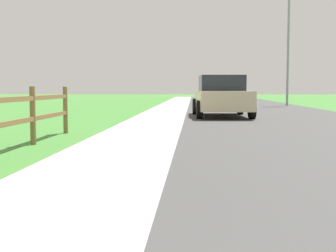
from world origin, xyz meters
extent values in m
plane|color=#3C752F|center=(0.00, 25.00, 0.00)|extent=(120.00, 120.00, 0.00)
cube|color=#3C3C3C|center=(3.50, 27.00, 0.00)|extent=(7.00, 66.00, 0.01)
cube|color=#B7999B|center=(-3.00, 27.00, 0.00)|extent=(6.00, 66.00, 0.01)
cube|color=#3C752F|center=(-4.50, 27.00, 0.01)|extent=(5.00, 66.00, 0.00)
cylinder|color=brown|center=(-2.79, 9.33, 0.57)|extent=(0.11, 0.11, 1.14)
cylinder|color=brown|center=(-2.79, 11.66, 0.57)|extent=(0.11, 0.11, 1.14)
cube|color=#C6B793|center=(1.41, 18.88, 0.64)|extent=(2.12, 4.82, 0.72)
cube|color=#1E232B|center=(1.40, 19.01, 1.30)|extent=(1.76, 2.12, 0.60)
cylinder|color=black|center=(2.42, 17.45, 0.33)|extent=(0.25, 0.68, 0.67)
cylinder|color=black|center=(0.54, 17.36, 0.33)|extent=(0.25, 0.68, 0.67)
cylinder|color=black|center=(2.28, 20.39, 0.33)|extent=(0.25, 0.68, 0.67)
cylinder|color=black|center=(0.39, 20.30, 0.33)|extent=(0.25, 0.68, 0.67)
cube|color=white|center=(2.13, 28.72, 0.69)|extent=(1.95, 4.85, 0.76)
cube|color=#1E232B|center=(2.13, 28.92, 1.32)|extent=(1.69, 2.38, 0.50)
cylinder|color=black|center=(3.09, 27.24, 0.37)|extent=(0.23, 0.74, 0.74)
cylinder|color=black|center=(1.20, 27.22, 0.37)|extent=(0.23, 0.74, 0.74)
cylinder|color=black|center=(3.06, 30.23, 0.37)|extent=(0.23, 0.74, 0.74)
cylinder|color=black|center=(1.17, 30.21, 0.37)|extent=(0.23, 0.74, 0.74)
cube|color=#B7BABF|center=(2.15, 37.42, 0.65)|extent=(1.99, 4.39, 0.68)
cube|color=#1E232B|center=(2.17, 37.17, 1.27)|extent=(1.66, 2.08, 0.56)
cylinder|color=black|center=(3.11, 36.14, 0.36)|extent=(0.26, 0.74, 0.73)
cylinder|color=black|center=(1.35, 36.04, 0.36)|extent=(0.26, 0.74, 0.73)
cylinder|color=black|center=(2.96, 38.80, 0.36)|extent=(0.26, 0.74, 0.73)
cylinder|color=black|center=(1.20, 38.70, 0.36)|extent=(0.26, 0.74, 0.73)
cube|color=maroon|center=(2.19, 46.67, 0.67)|extent=(2.20, 4.67, 0.71)
cube|color=#1E232B|center=(2.20, 46.49, 1.26)|extent=(1.81, 2.27, 0.48)
cylinder|color=black|center=(3.23, 45.33, 0.37)|extent=(0.27, 0.75, 0.73)
cylinder|color=black|center=(1.34, 45.20, 0.37)|extent=(0.27, 0.75, 0.73)
cylinder|color=black|center=(3.04, 48.14, 0.37)|extent=(0.27, 0.75, 0.73)
cylinder|color=black|center=(1.15, 48.01, 0.37)|extent=(0.27, 0.75, 0.73)
cylinder|color=gray|center=(6.21, 30.49, 3.42)|extent=(0.14, 0.14, 6.84)
camera|label=1|loc=(0.33, 0.36, 1.11)|focal=50.41mm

